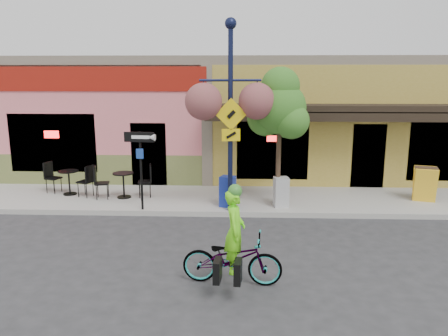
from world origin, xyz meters
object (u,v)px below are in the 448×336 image
at_px(lamp_post, 230,118).
at_px(newspaper_box_blue, 228,191).
at_px(building, 238,114).
at_px(bicycle, 232,259).
at_px(one_way_sign, 141,171).
at_px(newspaper_box_grey, 281,192).
at_px(street_tree, 279,137).
at_px(cyclist_rider, 235,244).

relative_size(lamp_post, newspaper_box_blue, 5.85).
xyz_separation_m(building, bicycle, (-0.01, -10.93, -1.75)).
relative_size(one_way_sign, newspaper_box_grey, 2.57).
relative_size(building, street_tree, 4.54).
bearing_deg(newspaper_box_blue, bicycle, -67.36).
relative_size(cyclist_rider, one_way_sign, 0.72).
distance_m(newspaper_box_blue, newspaper_box_grey, 1.54).
xyz_separation_m(cyclist_rider, newspaper_box_blue, (-0.27, 4.47, -0.20)).
xyz_separation_m(building, street_tree, (1.21, -6.32, -0.10)).
bearing_deg(bicycle, building, 5.46).
bearing_deg(newspaper_box_blue, street_tree, 25.52).
bearing_deg(bicycle, one_way_sign, 38.29).
bearing_deg(building, newspaper_box_blue, -92.08).
relative_size(building, one_way_sign, 8.23).
height_order(bicycle, lamp_post, lamp_post).
height_order(one_way_sign, street_tree, street_tree).
bearing_deg(cyclist_rider, street_tree, -8.77).
height_order(one_way_sign, newspaper_box_grey, one_way_sign).
xyz_separation_m(cyclist_rider, newspaper_box_grey, (1.27, 4.53, -0.21)).
bearing_deg(street_tree, newspaper_box_blue, -174.27).
bearing_deg(lamp_post, bicycle, -97.36).
xyz_separation_m(lamp_post, one_way_sign, (-2.48, -0.00, -1.49)).
distance_m(building, newspaper_box_blue, 6.67).
height_order(lamp_post, one_way_sign, lamp_post).
bearing_deg(street_tree, building, 100.86).
relative_size(building, cyclist_rider, 11.47).
distance_m(newspaper_box_blue, street_tree, 2.13).
relative_size(newspaper_box_blue, street_tree, 0.22).
distance_m(one_way_sign, street_tree, 3.99).
xyz_separation_m(building, newspaper_box_blue, (-0.23, -6.46, -1.66)).
height_order(bicycle, street_tree, street_tree).
height_order(bicycle, cyclist_rider, cyclist_rider).
relative_size(building, newspaper_box_grey, 21.16).
relative_size(lamp_post, one_way_sign, 2.35).
xyz_separation_m(lamp_post, newspaper_box_grey, (1.46, 0.45, -2.17)).
bearing_deg(newspaper_box_blue, building, 107.71).
height_order(building, one_way_sign, building).
bearing_deg(cyclist_rider, newspaper_box_grey, -10.09).
height_order(cyclist_rider, street_tree, street_tree).
relative_size(bicycle, cyclist_rider, 1.19).
xyz_separation_m(newspaper_box_blue, newspaper_box_grey, (1.54, 0.06, -0.01)).
xyz_separation_m(lamp_post, street_tree, (1.36, 0.53, -0.59)).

